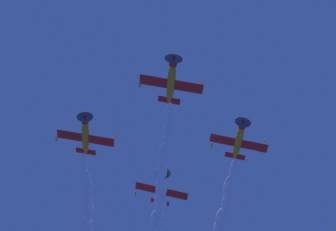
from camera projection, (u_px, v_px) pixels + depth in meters
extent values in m
ellipsoid|color=orange|center=(171.00, 82.00, 71.19)|extent=(1.69, 7.78, 1.50)
cylinder|color=red|center=(173.00, 62.00, 69.07)|extent=(1.44, 1.11, 1.43)
cone|color=red|center=(174.00, 58.00, 68.61)|extent=(0.69, 0.85, 0.68)
cylinder|color=#3F3F47|center=(174.00, 59.00, 68.72)|extent=(3.11, 0.17, 3.11)
cube|color=red|center=(171.00, 84.00, 71.18)|extent=(9.77, 1.90, 1.85)
ellipsoid|color=orange|center=(202.00, 84.00, 72.08)|extent=(0.36, 1.07, 0.34)
ellipsoid|color=orange|center=(140.00, 85.00, 70.28)|extent=(0.36, 1.07, 0.34)
cube|color=red|center=(169.00, 100.00, 73.27)|extent=(3.51, 1.15, 0.73)
cube|color=orange|center=(168.00, 98.00, 73.77)|extent=(0.39, 1.32, 1.32)
ellipsoid|color=#1E232D|center=(171.00, 79.00, 71.36)|extent=(0.99, 1.79, 0.91)
ellipsoid|color=orange|center=(238.00, 141.00, 79.39)|extent=(1.73, 7.78, 1.50)
cylinder|color=red|center=(242.00, 125.00, 77.25)|extent=(1.48, 1.11, 1.46)
cone|color=red|center=(243.00, 121.00, 76.79)|extent=(0.71, 0.85, 0.70)
cylinder|color=#3F3F47|center=(243.00, 122.00, 76.90)|extent=(3.19, 0.16, 3.19)
cube|color=red|center=(239.00, 143.00, 79.38)|extent=(9.70, 1.90, 2.22)
ellipsoid|color=orange|center=(265.00, 141.00, 80.42)|extent=(0.36, 1.07, 0.35)
ellipsoid|color=orange|center=(212.00, 145.00, 78.34)|extent=(0.36, 1.07, 0.35)
cube|color=red|center=(235.00, 156.00, 81.48)|extent=(3.49, 1.15, 0.86)
cube|color=orange|center=(234.00, 154.00, 81.97)|extent=(0.44, 1.32, 1.31)
ellipsoid|color=#1E232D|center=(238.00, 138.00, 79.55)|extent=(1.01, 1.79, 0.93)
ellipsoid|color=orange|center=(85.00, 136.00, 78.67)|extent=(1.68, 7.78, 1.49)
cylinder|color=red|center=(85.00, 120.00, 76.55)|extent=(1.43, 1.11, 1.42)
cone|color=red|center=(85.00, 116.00, 76.09)|extent=(0.69, 0.85, 0.68)
cylinder|color=#3F3F47|center=(85.00, 117.00, 76.20)|extent=(3.07, 0.17, 3.07)
cube|color=red|center=(86.00, 138.00, 78.66)|extent=(9.79, 1.90, 1.70)
ellipsoid|color=orange|center=(114.00, 137.00, 79.50)|extent=(0.35, 1.07, 0.34)
ellipsoid|color=orange|center=(56.00, 139.00, 77.82)|extent=(0.35, 1.07, 0.34)
cube|color=red|center=(86.00, 151.00, 80.74)|extent=(3.52, 1.15, 0.68)
cube|color=orange|center=(86.00, 149.00, 81.25)|extent=(0.37, 1.32, 1.32)
ellipsoid|color=#1E232D|center=(85.00, 133.00, 78.84)|extent=(0.98, 1.79, 0.90)
ellipsoid|color=orange|center=(161.00, 189.00, 85.68)|extent=(1.75, 7.79, 1.57)
cylinder|color=red|center=(163.00, 175.00, 83.56)|extent=(1.49, 1.12, 1.48)
cone|color=red|center=(163.00, 172.00, 83.11)|extent=(0.72, 0.85, 0.71)
cylinder|color=#3F3F47|center=(163.00, 173.00, 83.21)|extent=(3.22, 0.18, 3.22)
cube|color=red|center=(161.00, 191.00, 85.67)|extent=(9.68, 1.90, 2.36)
ellipsoid|color=orange|center=(187.00, 188.00, 86.76)|extent=(0.37, 1.07, 0.36)
ellipsoid|color=orange|center=(136.00, 194.00, 84.57)|extent=(0.37, 1.07, 0.36)
cube|color=red|center=(160.00, 202.00, 87.74)|extent=(3.48, 1.15, 0.91)
cube|color=orange|center=(159.00, 200.00, 88.24)|extent=(0.46, 1.33, 1.31)
ellipsoid|color=#1E232D|center=(161.00, 186.00, 85.84)|extent=(1.02, 1.80, 0.95)
ellipsoid|color=white|center=(169.00, 114.00, 74.90)|extent=(1.23, 5.30, 1.24)
ellipsoid|color=white|center=(167.00, 134.00, 77.24)|extent=(1.50, 5.31, 1.52)
ellipsoid|color=white|center=(163.00, 155.00, 79.94)|extent=(1.77, 5.33, 1.79)
ellipsoid|color=white|center=(162.00, 171.00, 82.04)|extent=(2.05, 5.35, 2.06)
ellipsoid|color=white|center=(161.00, 188.00, 84.26)|extent=(2.32, 5.36, 2.34)
ellipsoid|color=white|center=(160.00, 203.00, 87.15)|extent=(2.60, 5.38, 2.61)
ellipsoid|color=white|center=(158.00, 219.00, 89.37)|extent=(2.87, 5.39, 2.89)
ellipsoid|color=white|center=(233.00, 168.00, 83.02)|extent=(1.23, 5.30, 1.24)
ellipsoid|color=white|center=(227.00, 186.00, 85.70)|extent=(1.50, 5.31, 1.52)
ellipsoid|color=white|center=(226.00, 201.00, 87.71)|extent=(1.77, 5.33, 1.79)
ellipsoid|color=white|center=(221.00, 217.00, 90.31)|extent=(2.05, 5.35, 2.06)
ellipsoid|color=white|center=(219.00, 227.00, 92.51)|extent=(2.32, 5.36, 2.34)
ellipsoid|color=white|center=(85.00, 164.00, 82.25)|extent=(1.23, 5.30, 1.24)
ellipsoid|color=white|center=(88.00, 181.00, 84.95)|extent=(1.50, 5.31, 1.52)
ellipsoid|color=white|center=(88.00, 198.00, 87.23)|extent=(1.77, 5.33, 1.79)
ellipsoid|color=white|center=(89.00, 211.00, 89.58)|extent=(2.05, 5.35, 2.06)
ellipsoid|color=white|center=(87.00, 225.00, 91.86)|extent=(2.32, 5.36, 2.34)
ellipsoid|color=white|center=(158.00, 213.00, 89.42)|extent=(1.23, 5.30, 1.24)
ellipsoid|color=white|center=(158.00, 229.00, 91.85)|extent=(1.50, 5.31, 1.52)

